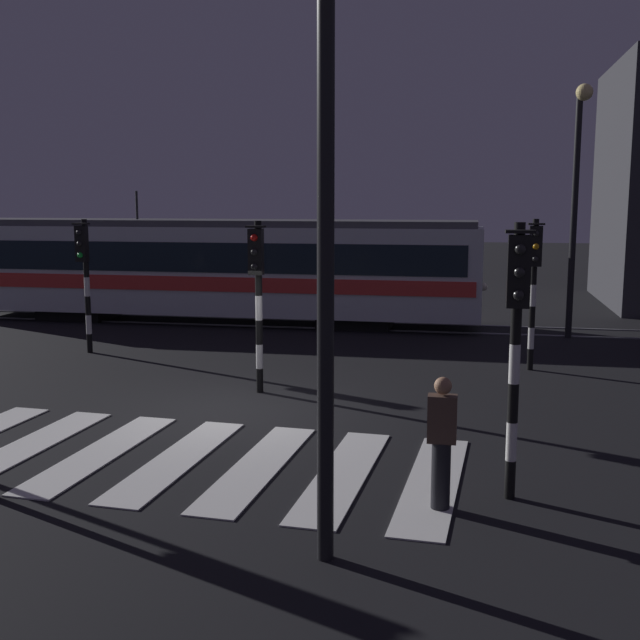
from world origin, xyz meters
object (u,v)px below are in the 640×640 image
traffic_light_corner_far_right (534,272)px  tram (213,267)px  street_lamp_trackside_right (577,181)px  street_lamp_near_kerb (321,165)px  traffic_light_corner_near_right (517,320)px  traffic_light_median_centre (257,281)px  pedestrian_waiting_at_kerb (442,442)px  traffic_light_corner_far_left (84,266)px

traffic_light_corner_far_right → tram: (-9.45, 5.51, -0.53)m
street_lamp_trackside_right → street_lamp_near_kerb: size_ratio=1.05×
street_lamp_trackside_right → street_lamp_near_kerb: (-4.22, -14.84, -0.17)m
traffic_light_corner_near_right → traffic_light_median_centre: 6.77m
traffic_light_corner_near_right → street_lamp_trackside_right: 12.84m
traffic_light_median_centre → street_lamp_near_kerb: 7.91m
traffic_light_corner_near_right → traffic_light_corner_far_right: traffic_light_corner_near_right is taller
street_lamp_trackside_right → pedestrian_waiting_at_kerb: (-3.05, -12.96, -3.50)m
street_lamp_trackside_right → traffic_light_median_centre: bearing=-132.0°
traffic_light_corner_near_right → street_lamp_near_kerb: 3.62m
tram → traffic_light_median_centre: bearing=-65.9°
traffic_light_corner_near_right → tram: tram is taller
traffic_light_corner_near_right → street_lamp_near_kerb: (-2.05, -2.35, 1.84)m
traffic_light_corner_far_right → tram: 10.95m
traffic_light_corner_far_right → tram: bearing=149.8°
traffic_light_corner_near_right → street_lamp_near_kerb: street_lamp_near_kerb is taller
street_lamp_near_kerb → pedestrian_waiting_at_kerb: street_lamp_near_kerb is taller
traffic_light_corner_near_right → pedestrian_waiting_at_kerb: size_ratio=2.10×
traffic_light_corner_near_right → tram: (-8.65, 13.58, -0.62)m
tram → pedestrian_waiting_at_kerb: bearing=-61.1°
traffic_light_corner_far_right → street_lamp_near_kerb: bearing=-105.3°
traffic_light_median_centre → street_lamp_trackside_right: 10.51m
traffic_light_corner_near_right → traffic_light_median_centre: size_ratio=1.04×
traffic_light_median_centre → traffic_light_corner_far_right: bearing=30.3°
street_lamp_trackside_right → tram: size_ratio=0.40×
traffic_light_corner_far_right → traffic_light_median_centre: traffic_light_median_centre is taller
traffic_light_corner_far_left → traffic_light_corner_far_right: traffic_light_corner_far_right is taller
street_lamp_near_kerb → traffic_light_median_centre: bearing=110.4°
traffic_light_median_centre → tram: tram is taller
traffic_light_corner_far_left → traffic_light_corner_near_right: bearing=-38.4°
traffic_light_corner_near_right → traffic_light_corner_far_right: (0.81, 8.07, -0.10)m
street_lamp_near_kerb → tram: size_ratio=0.39×
tram → traffic_light_corner_near_right: bearing=-57.5°
street_lamp_trackside_right → street_lamp_near_kerb: bearing=-105.9°
traffic_light_median_centre → pedestrian_waiting_at_kerb: (3.85, -5.31, -1.41)m
traffic_light_corner_far_right → pedestrian_waiting_at_kerb: traffic_light_corner_far_right is taller
street_lamp_near_kerb → traffic_light_corner_near_right: bearing=48.9°
traffic_light_corner_far_left → tram: tram is taller
street_lamp_trackside_right → tram: 11.18m
traffic_light_corner_far_left → street_lamp_near_kerb: street_lamp_near_kerb is taller
traffic_light_corner_far_left → street_lamp_trackside_right: street_lamp_trackside_right is taller
traffic_light_corner_far_left → traffic_light_median_centre: (5.38, -3.17, 0.05)m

